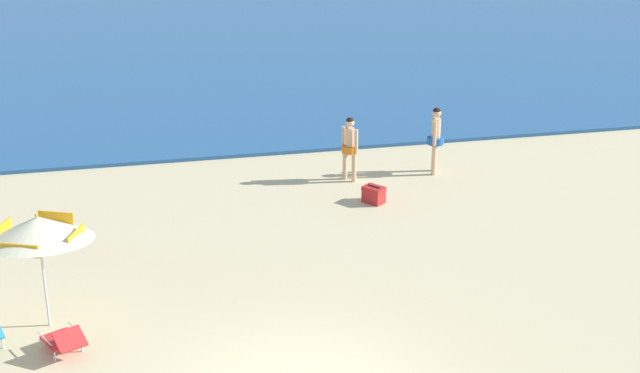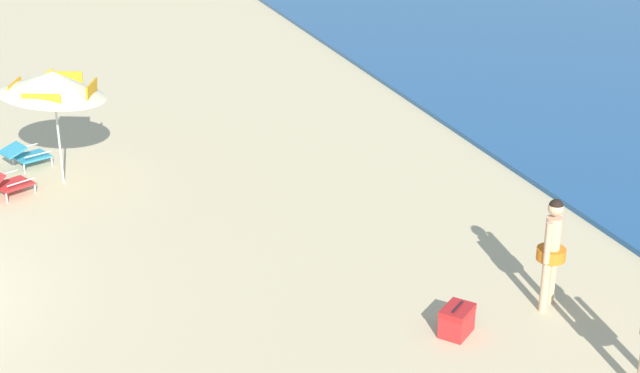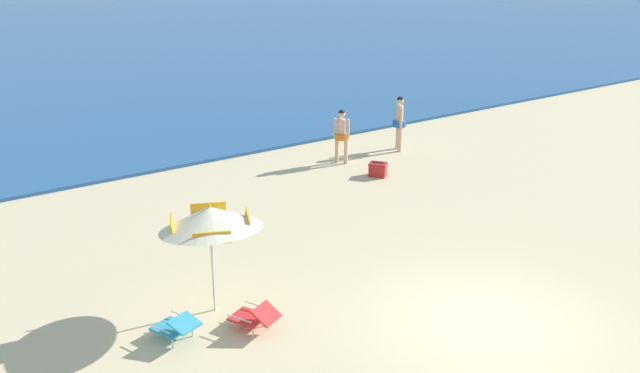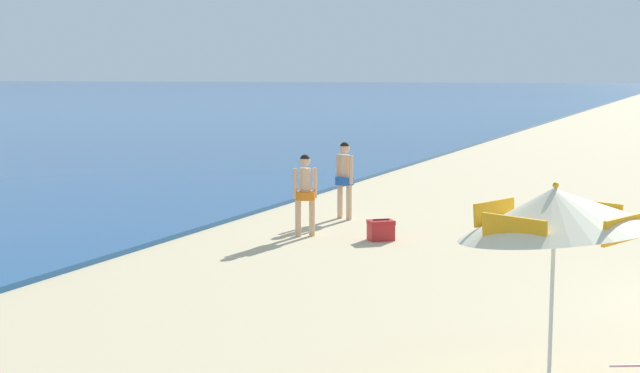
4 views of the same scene
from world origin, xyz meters
The scene contains 5 objects.
beach_umbrella_striped_main centered at (-4.01, 3.25, 1.93)m, with size 2.15×2.18×2.27m.
lounge_chair_under_umbrella centered at (-3.70, 2.21, 0.27)m, with size 0.87×1.03×0.53m.
person_standing_near_shore centered at (5.34, 9.23, 1.01)m, with size 0.43×0.48×1.75m.
person_standing_beside centered at (3.07, 9.17, 0.96)m, with size 0.41×0.41×1.66m.
cooler_box centered at (3.28, 7.62, 0.20)m, with size 0.58×0.60×0.43m.
Camera 1 is at (-2.37, -12.48, 8.68)m, focal length 53.04 mm.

